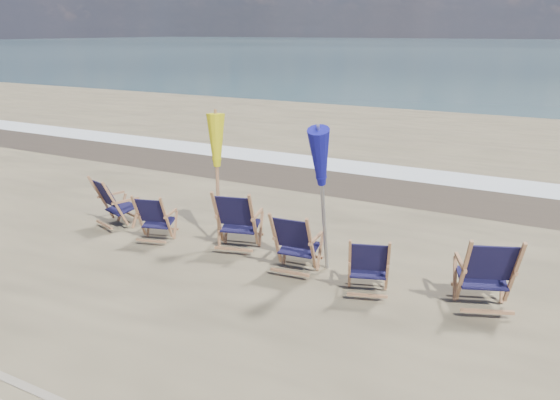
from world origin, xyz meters
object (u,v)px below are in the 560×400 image
(beach_chair_2, at_px, (254,223))
(beach_chair_3, at_px, (311,247))
(beach_chair_5, at_px, (514,277))
(umbrella_yellow, at_px, (216,148))
(beach_chair_0, at_px, (116,206))
(umbrella_blue, at_px, (325,154))
(beach_chair_1, at_px, (166,220))
(beach_chair_4, at_px, (388,269))

(beach_chair_2, height_order, beach_chair_3, beach_chair_2)
(beach_chair_5, distance_m, umbrella_yellow, 4.75)
(beach_chair_0, xyz_separation_m, beach_chair_3, (3.91, -0.10, 0.01))
(beach_chair_2, xyz_separation_m, beach_chair_3, (1.21, -0.40, -0.04))
(beach_chair_2, distance_m, umbrella_yellow, 1.34)
(beach_chair_2, bearing_deg, beach_chair_5, 162.45)
(beach_chair_5, bearing_deg, umbrella_blue, -18.93)
(beach_chair_1, xyz_separation_m, beach_chair_3, (2.72, -0.05, 0.05))
(beach_chair_5, bearing_deg, beach_chair_0, -20.70)
(beach_chair_2, xyz_separation_m, umbrella_blue, (1.35, -0.31, 1.33))
(beach_chair_2, relative_size, beach_chair_4, 1.20)
(beach_chair_2, relative_size, beach_chair_3, 1.08)
(beach_chair_2, distance_m, beach_chair_5, 3.93)
(beach_chair_5, distance_m, umbrella_blue, 2.90)
(beach_chair_0, relative_size, beach_chair_5, 0.90)
(beach_chair_1, bearing_deg, umbrella_yellow, -172.69)
(beach_chair_3, distance_m, beach_chair_5, 2.72)
(beach_chair_3, bearing_deg, beach_chair_4, 170.11)
(beach_chair_1, xyz_separation_m, beach_chair_5, (5.43, 0.16, 0.10))
(umbrella_blue, bearing_deg, umbrella_yellow, 171.28)
(beach_chair_2, xyz_separation_m, beach_chair_4, (2.39, -0.50, -0.09))
(beach_chair_3, relative_size, beach_chair_4, 1.11)
(beach_chair_1, distance_m, beach_chair_4, 3.90)
(beach_chair_2, relative_size, umbrella_yellow, 0.49)
(umbrella_yellow, bearing_deg, beach_chair_2, -0.11)
(beach_chair_0, relative_size, beach_chair_4, 1.08)
(beach_chair_0, height_order, beach_chair_1, beach_chair_0)
(beach_chair_0, bearing_deg, beach_chair_2, -155.44)
(beach_chair_5, xyz_separation_m, umbrella_yellow, (-4.60, 0.19, 1.15))
(beach_chair_0, distance_m, beach_chair_4, 5.10)
(beach_chair_0, bearing_deg, umbrella_yellow, -153.32)
(beach_chair_1, xyz_separation_m, beach_chair_4, (3.90, -0.15, 0.00))
(beach_chair_1, bearing_deg, beach_chair_2, 177.41)
(beach_chair_3, height_order, umbrella_blue, umbrella_blue)
(umbrella_blue, bearing_deg, beach_chair_3, -147.06)
(beach_chair_4, height_order, beach_chair_5, beach_chair_5)
(beach_chair_1, height_order, beach_chair_3, beach_chair_3)
(umbrella_blue, bearing_deg, beach_chair_1, -179.20)
(beach_chair_1, bearing_deg, beach_chair_3, 163.26)
(beach_chair_0, bearing_deg, beach_chair_1, -164.24)
(beach_chair_5, relative_size, umbrella_blue, 0.46)
(umbrella_yellow, bearing_deg, beach_chair_0, -171.59)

